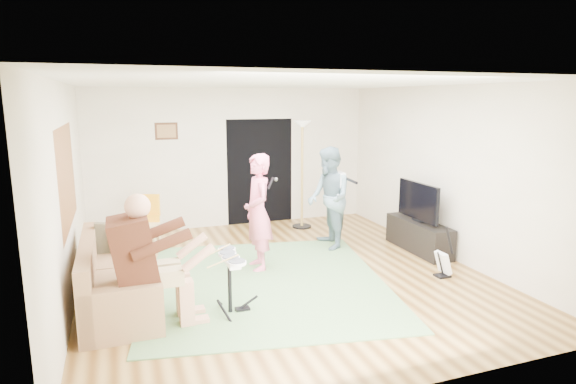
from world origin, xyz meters
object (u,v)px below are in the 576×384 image
(singer, at_px, (258,212))
(tv_cabinet, at_px, (419,236))
(guitarist, at_px, (329,198))
(television, at_px, (418,201))
(dining_chair, at_px, (148,229))
(drum_kit, at_px, (230,287))
(guitar_spare, at_px, (444,263))
(torchiere_lamp, at_px, (302,155))
(sofa, at_px, (113,285))

(singer, relative_size, tv_cabinet, 1.23)
(guitarist, relative_size, television, 1.67)
(dining_chair, bearing_deg, guitarist, -1.97)
(drum_kit, distance_m, television, 3.72)
(guitarist, distance_m, tv_cabinet, 1.62)
(guitar_spare, relative_size, television, 0.71)
(dining_chair, height_order, tv_cabinet, dining_chair)
(singer, xyz_separation_m, guitarist, (1.40, 0.59, -0.00))
(torchiere_lamp, height_order, television, torchiere_lamp)
(television, bearing_deg, dining_chair, 157.73)
(sofa, xyz_separation_m, guitar_spare, (4.41, -0.52, -0.07))
(singer, bearing_deg, torchiere_lamp, 144.04)
(torchiere_lamp, bearing_deg, singer, -126.62)
(dining_chair, xyz_separation_m, television, (4.19, -1.71, 0.53))
(drum_kit, distance_m, singer, 1.63)
(torchiere_lamp, bearing_deg, drum_kit, -123.62)
(guitarist, bearing_deg, torchiere_lamp, -175.69)
(torchiere_lamp, xyz_separation_m, dining_chair, (-2.94, -0.32, -1.11))
(dining_chair, bearing_deg, torchiere_lamp, 24.36)
(drum_kit, xyz_separation_m, television, (3.45, 1.28, 0.53))
(singer, xyz_separation_m, dining_chair, (-1.48, 1.65, -0.54))
(guitar_spare, height_order, torchiere_lamp, torchiere_lamp)
(sofa, height_order, television, television)
(sofa, distance_m, tv_cabinet, 4.83)
(tv_cabinet, bearing_deg, torchiere_lamp, 122.51)
(guitarist, xyz_separation_m, tv_cabinet, (1.35, -0.66, -0.61))
(guitar_spare, xyz_separation_m, television, (0.33, 1.15, 0.64))
(singer, bearing_deg, tv_cabinet, 89.24)
(singer, xyz_separation_m, torchiere_lamp, (1.46, 1.96, 0.57))
(guitarist, bearing_deg, tv_cabinet, 70.75)
(drum_kit, relative_size, guitar_spare, 1.01)
(drum_kit, distance_m, tv_cabinet, 3.73)
(tv_cabinet, relative_size, television, 1.36)
(sofa, xyz_separation_m, television, (4.74, 0.63, 0.57))
(drum_kit, distance_m, dining_chair, 3.08)
(singer, bearing_deg, guitarist, 113.41)
(singer, distance_m, torchiere_lamp, 2.51)
(dining_chair, distance_m, tv_cabinet, 4.57)
(guitar_spare, xyz_separation_m, torchiere_lamp, (-0.92, 3.18, 1.22))
(singer, height_order, tv_cabinet, singer)
(guitarist, relative_size, tv_cabinet, 1.23)
(sofa, relative_size, guitar_spare, 2.81)
(sofa, height_order, guitar_spare, sofa)
(singer, bearing_deg, drum_kit, -28.17)
(torchiere_lamp, height_order, dining_chair, torchiere_lamp)
(torchiere_lamp, bearing_deg, television, -58.50)
(guitarist, bearing_deg, dining_chair, -103.46)
(tv_cabinet, bearing_deg, drum_kit, -159.89)
(guitar_spare, relative_size, tv_cabinet, 0.53)
(sofa, height_order, singer, singer)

